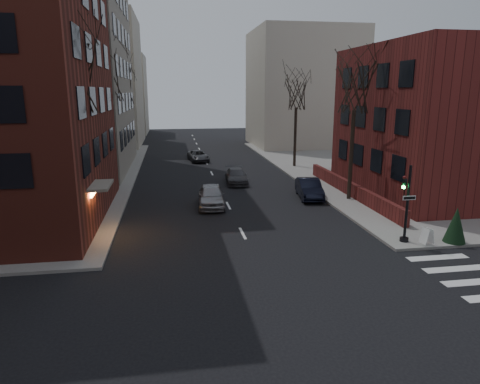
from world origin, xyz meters
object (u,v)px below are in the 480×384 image
at_px(car_lane_gray, 236,176).
at_px(car_lane_silver, 211,196).
at_px(streetlamp_near, 110,140).
at_px(parked_sedan, 309,188).
at_px(tree_left_c, 123,88).
at_px(tree_right_a, 355,87).
at_px(streetlamp_far, 132,121).
at_px(tree_left_a, 72,77).
at_px(car_lane_far, 198,156).
at_px(traffic_signal, 406,209).
at_px(evergreen_shrub, 456,225).
at_px(sandwich_board, 427,236).
at_px(tree_left_b, 104,76).
at_px(tree_right_b, 296,92).

bearing_deg(car_lane_gray, car_lane_silver, -108.39).
xyz_separation_m(streetlamp_near, parked_sedan, (14.40, -2.80, -3.52)).
relative_size(tree_left_c, streetlamp_near, 1.55).
height_order(tree_right_a, parked_sedan, tree_right_a).
bearing_deg(streetlamp_far, parked_sedan, -57.72).
bearing_deg(parked_sedan, car_lane_silver, -162.92).
bearing_deg(tree_left_c, car_lane_silver, -70.90).
relative_size(tree_left_a, car_lane_gray, 2.41).
xyz_separation_m(car_lane_silver, car_lane_far, (0.38, 19.48, -0.15)).
height_order(traffic_signal, car_lane_far, traffic_signal).
xyz_separation_m(car_lane_silver, evergreen_shrub, (11.68, -9.50, 0.33)).
relative_size(sandwich_board, evergreen_shrub, 0.44).
bearing_deg(car_lane_silver, tree_left_b, 137.39).
height_order(tree_left_b, streetlamp_near, tree_left_b).
bearing_deg(tree_right_b, tree_left_b, -161.18).
xyz_separation_m(tree_left_b, evergreen_shrub, (19.30, -17.50, -7.84)).
bearing_deg(tree_left_c, car_lane_far, -17.48).
bearing_deg(traffic_signal, tree_right_a, 84.53).
xyz_separation_m(traffic_signal, tree_right_b, (0.86, 23.01, 5.68)).
xyz_separation_m(streetlamp_far, car_lane_far, (7.40, -4.52, -3.64)).
xyz_separation_m(streetlamp_near, car_lane_far, (7.40, 15.48, -3.64)).
bearing_deg(sandwich_board, tree_right_a, 80.51).
bearing_deg(sandwich_board, car_lane_gray, 103.20).
distance_m(parked_sedan, evergreen_shrub, 11.54).
xyz_separation_m(tree_left_b, tree_right_a, (17.60, -8.00, -0.88)).
relative_size(streetlamp_far, parked_sedan, 1.44).
bearing_deg(streetlamp_far, evergreen_shrub, -60.83).
bearing_deg(tree_left_c, parked_sedan, -54.20).
height_order(tree_left_c, streetlamp_near, tree_left_c).
bearing_deg(tree_right_b, evergreen_shrub, -85.86).
relative_size(traffic_signal, car_lane_silver, 0.91).
relative_size(tree_right_b, parked_sedan, 2.11).
distance_m(tree_left_b, streetlamp_near, 6.18).
distance_m(streetlamp_near, car_lane_gray, 10.97).
distance_m(parked_sedan, car_lane_silver, 7.48).
relative_size(tree_left_b, parked_sedan, 2.48).
bearing_deg(car_lane_far, streetlamp_far, 141.23).
distance_m(tree_left_b, evergreen_shrub, 27.21).
distance_m(traffic_signal, tree_left_c, 35.76).
bearing_deg(traffic_signal, car_lane_gray, 111.23).
relative_size(tree_left_a, streetlamp_near, 1.63).
height_order(tree_left_a, car_lane_silver, tree_left_a).
height_order(tree_right_a, streetlamp_near, tree_right_a).
relative_size(tree_left_a, tree_left_b, 0.95).
bearing_deg(evergreen_shrub, streetlamp_near, 144.17).
relative_size(parked_sedan, car_lane_silver, 0.99).
bearing_deg(tree_right_b, car_lane_silver, -125.48).
xyz_separation_m(car_lane_silver, sandwich_board, (10.14, -9.50, -0.19)).
xyz_separation_m(tree_left_a, sandwich_board, (17.76, -5.50, -7.91)).
height_order(tree_right_a, tree_right_b, tree_right_a).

